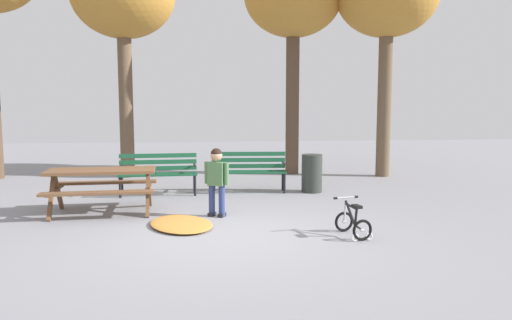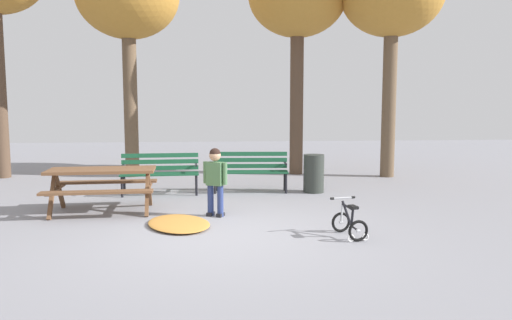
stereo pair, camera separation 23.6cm
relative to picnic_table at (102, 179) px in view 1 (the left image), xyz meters
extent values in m
plane|color=gray|center=(2.00, -1.66, -0.59)|extent=(36.00, 36.00, 0.00)
cube|color=brown|center=(0.00, 0.00, 0.15)|extent=(1.84, 0.86, 0.05)
cube|color=brown|center=(0.03, -0.55, -0.14)|extent=(1.81, 0.34, 0.04)
cube|color=brown|center=(-0.03, 0.55, -0.14)|extent=(1.81, 0.34, 0.04)
cube|color=brown|center=(-0.77, -0.29, -0.24)|extent=(0.09, 0.57, 0.76)
cube|color=brown|center=(-0.79, 0.21, -0.24)|extent=(0.09, 0.57, 0.76)
cube|color=brown|center=(-0.78, -0.04, -0.17)|extent=(0.14, 1.10, 0.04)
cube|color=brown|center=(0.79, -0.21, -0.24)|extent=(0.09, 0.57, 0.76)
cube|color=brown|center=(0.77, 0.29, -0.24)|extent=(0.09, 0.57, 0.76)
cube|color=brown|center=(0.78, 0.04, -0.17)|extent=(0.14, 1.10, 0.04)
cube|color=#195133|center=(0.82, 1.75, -0.15)|extent=(1.60, 0.14, 0.03)
cube|color=#195133|center=(0.82, 1.63, -0.15)|extent=(1.60, 0.14, 0.03)
cube|color=#195133|center=(0.83, 1.51, -0.15)|extent=(1.60, 0.14, 0.03)
cube|color=#195133|center=(0.83, 1.39, -0.15)|extent=(1.60, 0.14, 0.03)
cube|color=#195133|center=(0.82, 1.79, -0.05)|extent=(1.60, 0.11, 0.09)
cube|color=#195133|center=(0.82, 1.79, 0.08)|extent=(1.60, 0.11, 0.09)
cube|color=#195133|center=(0.82, 1.79, 0.21)|extent=(1.60, 0.11, 0.09)
cylinder|color=black|center=(1.58, 1.44, -0.37)|extent=(0.05, 0.05, 0.44)
cylinder|color=black|center=(1.57, 1.80, -0.37)|extent=(0.05, 0.05, 0.44)
cube|color=black|center=(1.57, 1.62, 0.03)|extent=(0.06, 0.40, 0.03)
cylinder|color=black|center=(0.08, 1.37, -0.37)|extent=(0.05, 0.05, 0.44)
cylinder|color=black|center=(0.07, 1.73, -0.37)|extent=(0.05, 0.05, 0.44)
cube|color=black|center=(0.07, 1.55, 0.03)|extent=(0.06, 0.40, 0.03)
cube|color=#195133|center=(2.74, 1.90, -0.15)|extent=(1.60, 0.18, 0.03)
cube|color=#195133|center=(2.73, 1.78, -0.15)|extent=(1.60, 0.18, 0.03)
cube|color=#195133|center=(2.72, 1.66, -0.15)|extent=(1.60, 0.18, 0.03)
cube|color=#195133|center=(2.71, 1.54, -0.15)|extent=(1.60, 0.18, 0.03)
cube|color=#195133|center=(2.74, 1.94, -0.05)|extent=(1.60, 0.15, 0.09)
cube|color=#195133|center=(2.74, 1.94, 0.08)|extent=(1.60, 0.15, 0.09)
cube|color=#195133|center=(2.74, 1.94, 0.21)|extent=(1.60, 0.15, 0.09)
cylinder|color=black|center=(3.46, 1.51, -0.37)|extent=(0.05, 0.05, 0.44)
cylinder|color=black|center=(3.49, 1.87, -0.37)|extent=(0.05, 0.05, 0.44)
cube|color=black|center=(3.47, 1.69, 0.03)|extent=(0.07, 0.40, 0.03)
cylinder|color=black|center=(1.97, 1.61, -0.37)|extent=(0.05, 0.05, 0.44)
cylinder|color=black|center=(1.99, 1.97, -0.37)|extent=(0.05, 0.05, 0.44)
cube|color=black|center=(1.98, 1.79, 0.03)|extent=(0.07, 0.40, 0.03)
cylinder|color=navy|center=(2.04, -0.53, -0.33)|extent=(0.10, 0.10, 0.53)
cube|color=black|center=(2.04, -0.53, -0.56)|extent=(0.15, 0.18, 0.06)
cylinder|color=navy|center=(1.88, -0.45, -0.33)|extent=(0.10, 0.10, 0.53)
cube|color=black|center=(1.88, -0.45, -0.56)|extent=(0.15, 0.18, 0.06)
cube|color=#477047|center=(1.96, -0.49, 0.13)|extent=(0.32, 0.27, 0.39)
sphere|color=tan|center=(1.96, -0.49, 0.44)|extent=(0.20, 0.20, 0.20)
sphere|color=black|center=(1.96, -0.49, 0.47)|extent=(0.19, 0.19, 0.19)
cylinder|color=#477047|center=(2.12, -0.58, 0.14)|extent=(0.08, 0.08, 0.37)
cylinder|color=#477047|center=(1.80, -0.41, 0.14)|extent=(0.08, 0.08, 0.37)
torus|color=black|center=(3.79, -1.71, -0.44)|extent=(0.30, 0.10, 0.30)
cylinder|color=silver|center=(3.79, -1.71, -0.44)|extent=(0.06, 0.05, 0.04)
torus|color=black|center=(3.90, -2.21, -0.44)|extent=(0.30, 0.10, 0.30)
cylinder|color=silver|center=(3.90, -2.21, -0.44)|extent=(0.06, 0.05, 0.04)
torus|color=white|center=(3.79, -2.24, -0.54)|extent=(0.11, 0.05, 0.11)
torus|color=white|center=(4.01, -2.19, -0.54)|extent=(0.11, 0.05, 0.11)
cylinder|color=black|center=(3.83, -1.88, -0.27)|extent=(0.10, 0.31, 0.32)
cylinder|color=black|center=(3.86, -2.04, -0.29)|extent=(0.05, 0.08, 0.27)
cylinder|color=black|center=(3.88, -2.12, -0.43)|extent=(0.07, 0.20, 0.05)
cylinder|color=silver|center=(3.80, -1.72, -0.28)|extent=(0.05, 0.08, 0.32)
cylinder|color=black|center=(3.83, -1.90, -0.17)|extent=(0.10, 0.32, 0.05)
cube|color=black|center=(3.87, -2.06, -0.14)|extent=(0.12, 0.18, 0.04)
cylinder|color=silver|center=(3.80, -1.74, -0.07)|extent=(0.34, 0.09, 0.02)
cylinder|color=black|center=(3.63, -1.78, -0.07)|extent=(0.06, 0.05, 0.04)
cylinder|color=black|center=(3.97, -1.71, -0.07)|extent=(0.06, 0.05, 0.04)
ellipsoid|color=#C68438|center=(1.38, -1.09, -0.56)|extent=(1.31, 1.54, 0.07)
cylinder|color=#2D332D|center=(4.07, 1.61, -0.19)|extent=(0.44, 0.44, 0.81)
cylinder|color=brown|center=(-0.18, 4.36, 1.27)|extent=(0.35, 0.35, 3.73)
cylinder|color=brown|center=(4.18, 4.46, 1.33)|extent=(0.36, 0.36, 3.84)
cylinder|color=brown|center=(6.47, 3.72, 1.30)|extent=(0.36, 0.36, 3.78)
camera|label=1|loc=(1.68, -8.60, 1.28)|focal=34.37mm
camera|label=2|loc=(1.91, -8.62, 1.28)|focal=34.37mm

